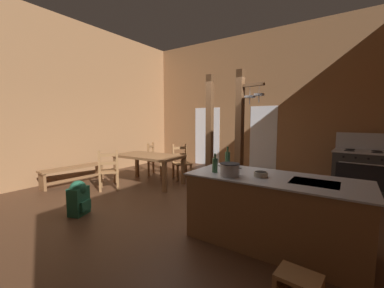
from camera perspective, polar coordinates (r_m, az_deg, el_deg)
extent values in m
cube|color=#422819|center=(4.73, -2.39, -14.91)|extent=(8.17, 8.29, 0.10)
cube|color=#93663F|center=(7.84, 14.64, 9.57)|extent=(8.17, 0.14, 4.31)
cube|color=#93663F|center=(7.33, -27.12, 9.39)|extent=(0.14, 8.29, 4.31)
cube|color=white|center=(8.48, 3.65, 1.82)|extent=(1.00, 0.01, 2.05)
cube|color=white|center=(7.66, 16.82, 1.13)|extent=(0.84, 0.01, 2.05)
cube|color=brown|center=(3.36, 18.84, -15.22)|extent=(2.10, 0.91, 0.88)
cube|color=#A8AAB2|center=(3.22, 19.11, -7.74)|extent=(2.16, 0.97, 0.02)
cube|color=black|center=(3.14, 27.56, -8.28)|extent=(0.52, 0.40, 0.00)
cube|color=black|center=(3.89, 20.39, -18.45)|extent=(2.00, 0.05, 0.10)
cube|color=#2F2F2F|center=(6.60, 35.83, -5.53)|extent=(1.14, 0.82, 0.90)
cube|color=black|center=(6.23, 35.70, -6.43)|extent=(0.93, 0.06, 0.52)
cylinder|color=#A8AAB2|center=(6.15, 35.85, -3.92)|extent=(0.83, 0.07, 0.02)
cube|color=#A8AAB2|center=(6.53, 36.07, -1.52)|extent=(1.18, 0.86, 0.03)
cube|color=#A8AAB2|center=(6.87, 36.25, 0.50)|extent=(1.14, 0.10, 0.40)
cylinder|color=black|center=(6.38, 38.27, -1.63)|extent=(0.21, 0.21, 0.01)
cylinder|color=black|center=(6.39, 33.83, -1.35)|extent=(0.21, 0.21, 0.01)
cylinder|color=black|center=(6.68, 38.24, -1.34)|extent=(0.21, 0.21, 0.01)
cylinder|color=black|center=(6.69, 34.00, -1.07)|extent=(0.21, 0.21, 0.01)
cylinder|color=black|center=(6.15, 39.00, -2.99)|extent=(0.05, 0.03, 0.04)
cylinder|color=black|center=(6.14, 36.95, -2.87)|extent=(0.05, 0.03, 0.04)
cylinder|color=black|center=(6.15, 34.90, -2.74)|extent=(0.05, 0.03, 0.04)
cylinder|color=black|center=(6.16, 32.86, -2.60)|extent=(0.05, 0.03, 0.04)
cube|color=brown|center=(5.09, 11.43, 2.42)|extent=(0.16, 0.16, 2.66)
cube|color=brown|center=(5.02, 13.94, 13.71)|extent=(0.59, 0.15, 0.06)
cylinder|color=#A8AAB2|center=(5.01, 13.87, 12.50)|extent=(0.01, 0.01, 0.21)
cylinder|color=#A8AAB2|center=(5.00, 13.83, 11.06)|extent=(0.25, 0.25, 0.04)
cylinder|color=#A8AAB2|center=(4.99, 13.81, 10.15)|extent=(0.02, 0.02, 0.14)
cylinder|color=#A8AAB2|center=(4.92, 15.97, 12.74)|extent=(0.01, 0.01, 0.18)
cylinder|color=#A8AAB2|center=(4.91, 15.93, 11.43)|extent=(0.23, 0.23, 0.04)
cylinder|color=#A8AAB2|center=(4.90, 15.90, 10.50)|extent=(0.02, 0.02, 0.14)
cube|color=brown|center=(5.56, 4.28, 2.81)|extent=(0.14, 0.14, 2.66)
cube|color=olive|center=(2.50, 24.47, -27.26)|extent=(0.38, 0.31, 0.04)
cube|color=olive|center=(2.62, 20.44, -29.34)|extent=(0.07, 0.28, 0.26)
cube|color=brown|center=(6.09, -10.42, -2.88)|extent=(1.75, 1.00, 0.06)
cube|color=brown|center=(6.96, -13.17, -4.92)|extent=(0.08, 0.08, 0.68)
cube|color=brown|center=(6.00, -2.13, -6.52)|extent=(0.08, 0.08, 0.68)
cube|color=brown|center=(6.43, -18.00, -5.95)|extent=(0.08, 0.08, 0.68)
cube|color=brown|center=(5.37, -6.67, -8.02)|extent=(0.08, 0.08, 0.68)
cube|color=olive|center=(5.88, -19.49, -6.21)|extent=(0.62, 0.62, 0.04)
cube|color=olive|center=(6.12, -21.16, -7.95)|extent=(0.07, 0.07, 0.41)
cube|color=olive|center=(6.11, -17.57, -7.85)|extent=(0.07, 0.07, 0.41)
cube|color=olive|center=(5.70, -21.48, -6.21)|extent=(0.07, 0.07, 0.95)
cube|color=olive|center=(5.68, -17.64, -6.10)|extent=(0.07, 0.07, 0.95)
cube|color=olive|center=(5.62, -19.69, -2.52)|extent=(0.26, 0.32, 0.07)
cube|color=olive|center=(5.65, -19.63, -4.42)|extent=(0.26, 0.32, 0.07)
cube|color=olive|center=(7.06, -8.48, -3.94)|extent=(0.58, 0.58, 0.04)
cube|color=olive|center=(7.21, -6.51, -5.52)|extent=(0.07, 0.07, 0.41)
cube|color=olive|center=(6.86, -7.49, -6.12)|extent=(0.07, 0.07, 0.41)
cube|color=olive|center=(7.29, -9.38, -3.28)|extent=(0.07, 0.07, 0.95)
cube|color=olive|center=(6.94, -10.50, -3.76)|extent=(0.07, 0.07, 0.95)
cube|color=olive|center=(7.07, -9.98, -0.60)|extent=(0.18, 0.36, 0.07)
cube|color=olive|center=(7.09, -9.95, -2.12)|extent=(0.18, 0.36, 0.07)
cube|color=olive|center=(6.50, -2.46, -4.74)|extent=(0.61, 0.61, 0.04)
cube|color=olive|center=(6.44, -0.26, -6.88)|extent=(0.07, 0.07, 0.41)
cube|color=olive|center=(6.31, -3.49, -7.16)|extent=(0.07, 0.07, 0.41)
cube|color=olive|center=(6.73, -1.49, -3.97)|extent=(0.07, 0.07, 0.95)
cube|color=olive|center=(6.60, -4.58, -4.18)|extent=(0.07, 0.07, 0.95)
cube|color=olive|center=(6.61, -3.04, -0.96)|extent=(0.24, 0.34, 0.07)
cube|color=olive|center=(6.64, -3.03, -2.59)|extent=(0.24, 0.34, 0.07)
cube|color=brown|center=(6.72, -26.89, -5.12)|extent=(0.46, 1.56, 0.04)
cube|color=brown|center=(6.50, -32.52, -7.74)|extent=(0.31, 0.08, 0.40)
cube|color=brown|center=(7.08, -21.57, -6.16)|extent=(0.31, 0.08, 0.40)
cube|color=brown|center=(6.78, -26.77, -7.61)|extent=(0.15, 1.34, 0.06)
cube|color=#1E5138|center=(4.59, -25.78, -12.32)|extent=(0.32, 0.38, 0.48)
cube|color=#1E5138|center=(4.54, -24.43, -13.44)|extent=(0.13, 0.23, 0.17)
cylinder|color=black|center=(4.74, -26.23, -11.77)|extent=(0.05, 0.05, 0.38)
cylinder|color=black|center=(4.60, -27.79, -12.38)|extent=(0.05, 0.05, 0.38)
sphere|color=#1E5138|center=(4.53, -25.91, -9.67)|extent=(0.35, 0.35, 0.27)
cylinder|color=#A8AAB2|center=(3.11, 9.14, -6.25)|extent=(0.25, 0.25, 0.16)
cylinder|color=black|center=(3.10, 9.16, -4.73)|extent=(0.26, 0.26, 0.01)
cylinder|color=#A8AAB2|center=(3.17, 6.86, -5.28)|extent=(0.05, 0.02, 0.02)
cylinder|color=#A8AAB2|center=(3.05, 11.53, -5.78)|extent=(0.05, 0.02, 0.02)
cylinder|color=#B2A893|center=(3.19, 16.33, -7.05)|extent=(0.18, 0.18, 0.06)
cylinder|color=black|center=(3.18, 16.35, -6.49)|extent=(0.15, 0.15, 0.00)
cylinder|color=#2D5638|center=(3.69, 8.60, -3.72)|extent=(0.08, 0.08, 0.24)
cylinder|color=#2D5638|center=(3.67, 8.64, -1.25)|extent=(0.03, 0.03, 0.08)
cylinder|color=#2D5638|center=(3.31, 5.58, -5.17)|extent=(0.08, 0.08, 0.20)
cylinder|color=#2D5638|center=(3.28, 5.60, -2.90)|extent=(0.03, 0.03, 0.07)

